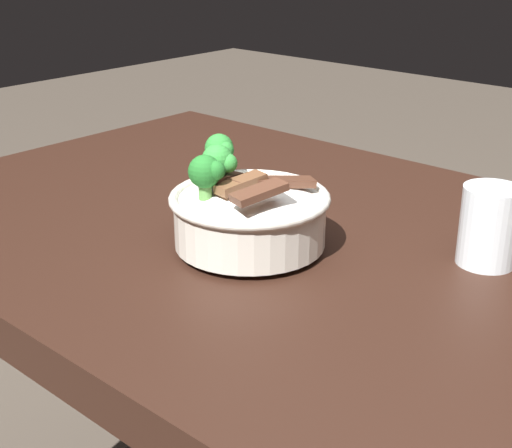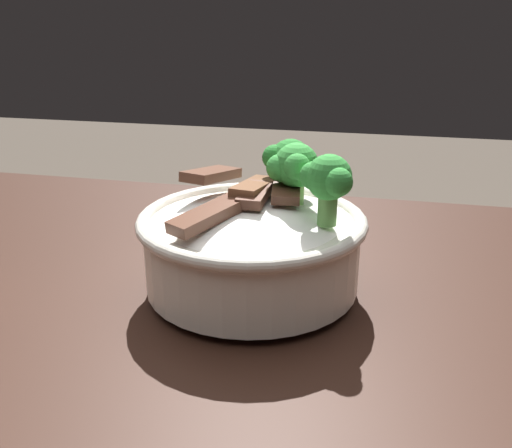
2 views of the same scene
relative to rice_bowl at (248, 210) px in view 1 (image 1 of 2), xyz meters
The scene contains 3 objects.
dining_table 0.24m from the rice_bowl, 25.27° to the left, with size 1.56×0.78×0.83m.
rice_bowl is the anchor object (origin of this frame).
drinking_glass 0.30m from the rice_bowl, 33.42° to the left, with size 0.07×0.07×0.10m.
Camera 1 is at (0.41, -0.72, 1.22)m, focal length 51.39 mm.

